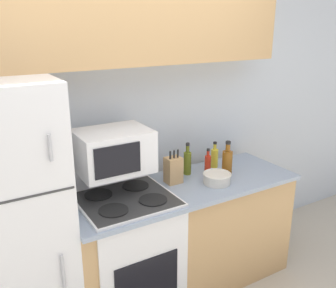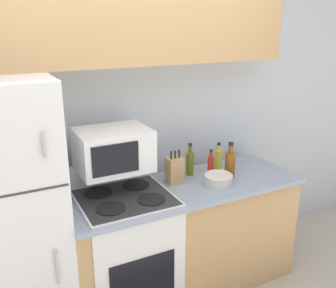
# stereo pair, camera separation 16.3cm
# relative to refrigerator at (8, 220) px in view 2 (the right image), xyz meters

# --- Properties ---
(wall_back) EXTENTS (8.00, 0.05, 2.55)m
(wall_back) POSITION_rel_refrigerator_xyz_m (0.89, 0.38, 0.39)
(wall_back) COLOR silver
(wall_back) RESTS_ON ground_plane
(lower_cabinets) EXTENTS (1.78, 0.64, 0.89)m
(lower_cabinets) POSITION_rel_refrigerator_xyz_m (1.22, -0.05, -0.44)
(lower_cabinets) COLOR tan
(lower_cabinets) RESTS_ON ground_plane
(refrigerator) EXTENTS (0.66, 0.72, 1.76)m
(refrigerator) POSITION_rel_refrigerator_xyz_m (0.00, 0.00, 0.00)
(refrigerator) COLOR white
(refrigerator) RESTS_ON ground_plane
(upper_cabinets) EXTENTS (2.44, 0.33, 0.67)m
(upper_cabinets) POSITION_rel_refrigerator_xyz_m (0.89, 0.20, 1.22)
(upper_cabinets) COLOR tan
(upper_cabinets) RESTS_ON refrigerator
(stove) EXTENTS (0.63, 0.62, 1.07)m
(stove) POSITION_rel_refrigerator_xyz_m (0.74, -0.06, -0.41)
(stove) COLOR white
(stove) RESTS_ON ground_plane
(microwave) EXTENTS (0.49, 0.38, 0.29)m
(microwave) POSITION_rel_refrigerator_xyz_m (0.71, 0.05, 0.33)
(microwave) COLOR white
(microwave) RESTS_ON stove
(knife_block) EXTENTS (0.12, 0.10, 0.26)m
(knife_block) POSITION_rel_refrigerator_xyz_m (1.17, 0.02, 0.11)
(knife_block) COLOR tan
(knife_block) RESTS_ON lower_cabinets
(bowl) EXTENTS (0.21, 0.21, 0.08)m
(bowl) POSITION_rel_refrigerator_xyz_m (1.44, -0.16, 0.05)
(bowl) COLOR silver
(bowl) RESTS_ON lower_cabinets
(bottle_hot_sauce) EXTENTS (0.05, 0.05, 0.20)m
(bottle_hot_sauce) POSITION_rel_refrigerator_xyz_m (1.51, 0.05, 0.09)
(bottle_hot_sauce) COLOR red
(bottle_hot_sauce) RESTS_ON lower_cabinets
(bottle_olive_oil) EXTENTS (0.06, 0.06, 0.26)m
(bottle_olive_oil) POSITION_rel_refrigerator_xyz_m (1.35, 0.10, 0.11)
(bottle_olive_oil) COLOR #5B6619
(bottle_olive_oil) RESTS_ON lower_cabinets
(bottle_whiskey) EXTENTS (0.08, 0.08, 0.28)m
(bottle_whiskey) POSITION_rel_refrigerator_xyz_m (1.61, -0.07, 0.12)
(bottle_whiskey) COLOR brown
(bottle_whiskey) RESTS_ON lower_cabinets
(bottle_cooking_spray) EXTENTS (0.06, 0.06, 0.22)m
(bottle_cooking_spray) POSITION_rel_refrigerator_xyz_m (1.63, 0.11, 0.09)
(bottle_cooking_spray) COLOR gold
(bottle_cooking_spray) RESTS_ON lower_cabinets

